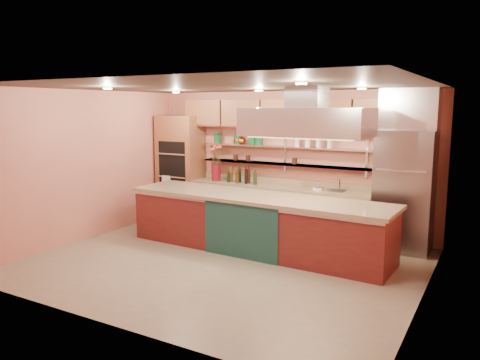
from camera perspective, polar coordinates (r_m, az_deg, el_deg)
The scene contains 21 objects.
floor at distance 7.66m, azimuth -1.97°, elevation -10.12°, with size 6.00×5.00×0.02m, color gray.
ceiling at distance 7.25m, azimuth -2.09°, elevation 11.36°, with size 6.00×5.00×0.02m, color black.
wall_back at distance 9.53m, azimuth 5.86°, elevation 2.31°, with size 6.00×0.04×2.80m, color #CA735F.
wall_front at distance 5.39m, azimuth -16.06°, elevation -3.11°, with size 6.00×0.04×2.80m, color #CA735F.
wall_left at distance 9.24m, azimuth -18.10°, elevation 1.71°, with size 0.04×5.00×2.80m, color #CA735F.
wall_right at distance 6.32m, azimuth 21.87°, elevation -1.66°, with size 0.04×5.00×2.80m, color #CA735F.
oven_stack at distance 10.51m, azimuth -7.21°, elevation 1.53°, with size 0.95×0.64×2.30m, color brown.
refrigerator at distance 8.56m, azimuth 19.38°, elevation -1.27°, with size 0.95×0.72×2.10m, color slate.
back_counter at distance 9.43m, azimuth 4.75°, elevation -3.50°, with size 3.84×0.64×0.93m, color #A18060.
wall_shelf_lower at distance 9.44m, azimuth 5.26°, elevation 1.95°, with size 3.60×0.26×0.03m, color silver.
wall_shelf_upper at distance 9.40m, azimuth 5.29°, elevation 4.06°, with size 3.60×0.26×0.03m, color silver.
upper_cabinets at distance 9.30m, azimuth 5.50°, elevation 8.02°, with size 4.60×0.36×0.55m, color brown.
range_hood at distance 7.54m, azimuth 8.13°, elevation 7.01°, with size 2.00×1.00×0.45m, color silver.
ceiling_downlights at distance 7.42m, azimuth -1.26°, elevation 11.08°, with size 4.00×2.80×0.02m, color #FFE5A5.
island at distance 8.16m, azimuth 1.95°, elevation -5.27°, with size 4.69×1.02×0.98m, color maroon.
flower_vase at distance 9.96m, azimuth -2.92°, elevation 0.92°, with size 0.20×0.20×0.35m, color maroon.
oil_bottle_cluster at distance 9.64m, azimuth 0.34°, elevation 0.33°, with size 0.75×0.21×0.24m, color black.
kitchen_scale at distance 8.98m, azimuth 9.52°, elevation -0.90°, with size 0.17×0.13×0.09m, color silver.
bar_faucet at distance 8.94m, azimuth 12.06°, elevation -0.60°, with size 0.03×0.03×0.22m, color silver.
copper_kettle at distance 9.82m, azimuth 0.19°, elevation 4.83°, with size 0.18×0.18×0.15m, color #B56629.
green_canister at distance 9.70m, azimuth 1.50°, elevation 4.86°, with size 0.15×0.15×0.18m, color #104B24.
Camera 1 is at (3.79, -6.17, 2.49)m, focal length 35.00 mm.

